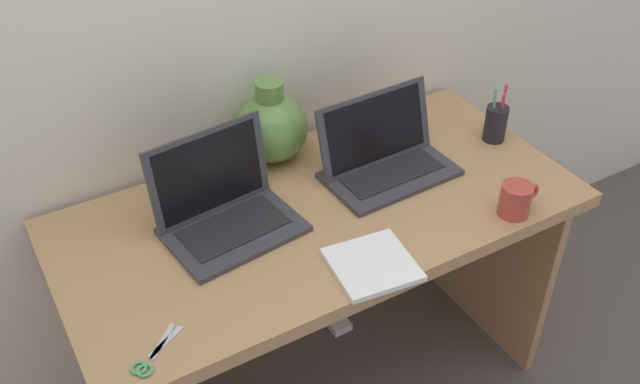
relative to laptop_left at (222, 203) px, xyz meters
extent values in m
cube|color=#AD7F51|center=(0.24, -0.07, -0.08)|extent=(1.36, 0.66, 0.04)
cube|color=#AD7F51|center=(0.88, -0.07, -0.46)|extent=(0.03, 0.56, 0.72)
cube|color=#333338|center=(0.01, -0.05, -0.06)|extent=(0.35, 0.27, 0.01)
cube|color=black|center=(0.01, -0.05, -0.05)|extent=(0.27, 0.17, 0.00)
cube|color=#333338|center=(-0.01, 0.05, 0.06)|extent=(0.33, 0.08, 0.22)
cube|color=black|center=(-0.01, 0.05, 0.06)|extent=(0.29, 0.07, 0.20)
cube|color=#333338|center=(0.48, -0.05, -0.06)|extent=(0.36, 0.22, 0.01)
cube|color=black|center=(0.48, -0.05, -0.05)|extent=(0.29, 0.14, 0.00)
cube|color=#333338|center=(0.48, 0.03, 0.05)|extent=(0.36, 0.08, 0.20)
cube|color=black|center=(0.48, 0.03, 0.05)|extent=(0.32, 0.07, 0.17)
ellipsoid|color=#5B843D|center=(0.24, 0.20, 0.03)|extent=(0.21, 0.21, 0.19)
cylinder|color=#5B843D|center=(0.24, 0.20, 0.15)|extent=(0.08, 0.08, 0.06)
cube|color=white|center=(0.23, -0.32, -0.06)|extent=(0.21, 0.21, 0.01)
cylinder|color=#B23D33|center=(0.66, -0.34, -0.02)|extent=(0.08, 0.08, 0.09)
torus|color=#B23D33|center=(0.71, -0.34, -0.02)|extent=(0.05, 0.01, 0.05)
cylinder|color=black|center=(0.85, -0.05, -0.01)|extent=(0.06, 0.06, 0.11)
cylinder|color=#D83359|center=(0.86, -0.06, 0.03)|extent=(0.03, 0.02, 0.13)
cylinder|color=#D83359|center=(0.86, -0.05, 0.04)|extent=(0.01, 0.02, 0.15)
cylinder|color=#4CA566|center=(0.84, -0.04, 0.04)|extent=(0.01, 0.03, 0.13)
cube|color=#B7B7BC|center=(-0.27, -0.29, -0.06)|extent=(0.08, 0.08, 0.00)
cube|color=#B7B7BC|center=(-0.27, -0.30, -0.06)|extent=(0.09, 0.06, 0.00)
torus|color=#4CA566|center=(-0.33, -0.35, -0.06)|extent=(0.03, 0.04, 0.01)
torus|color=#4CA566|center=(-0.34, -0.34, -0.06)|extent=(0.03, 0.04, 0.01)
cube|color=white|center=(0.43, 0.13, -0.81)|extent=(0.07, 0.07, 0.03)
camera|label=1|loc=(-0.49, -1.32, 1.09)|focal=39.96mm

